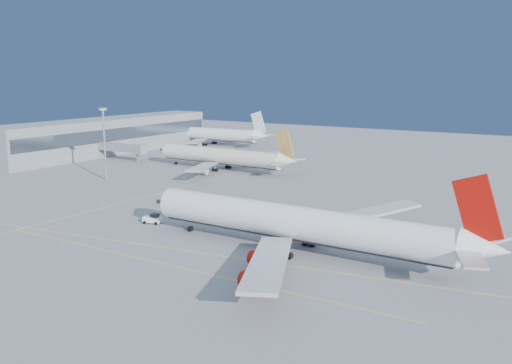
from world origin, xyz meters
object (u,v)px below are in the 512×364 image
object	(u,v)px
pushback_tug	(153,219)
airliner_etihad	(222,156)
airliner_virgin	(301,224)
light_mast	(104,138)
airliner_third	(210,134)

from	to	relation	value
pushback_tug	airliner_etihad	bearing A→B (deg)	98.83
airliner_virgin	pushback_tug	bearing A→B (deg)	178.98
light_mast	pushback_tug	bearing A→B (deg)	-33.37
airliner_virgin	airliner_third	world-z (taller)	airliner_virgin
pushback_tug	light_mast	size ratio (longest dim) A/B	0.19
light_mast	airliner_virgin	bearing A→B (deg)	-21.04
light_mast	airliner_third	bearing A→B (deg)	106.05
airliner_virgin	pushback_tug	size ratio (longest dim) A/B	16.62
airliner_virgin	airliner_etihad	bearing A→B (deg)	135.08
airliner_third	pushback_tug	distance (m)	146.46
airliner_etihad	airliner_virgin	bearing A→B (deg)	-43.94
airliner_virgin	pushback_tug	world-z (taller)	airliner_virgin
airliner_etihad	airliner_third	distance (m)	73.41
airliner_etihad	light_mast	bearing A→B (deg)	-118.07
airliner_virgin	pushback_tug	xyz separation A→B (m)	(-38.86, 1.30, -4.52)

